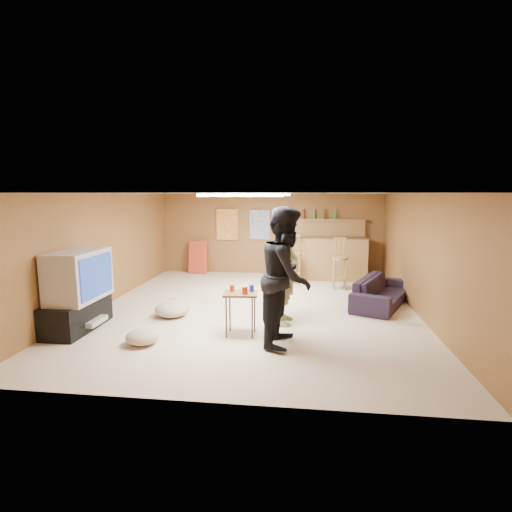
# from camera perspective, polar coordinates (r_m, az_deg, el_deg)

# --- Properties ---
(ground) EXTENTS (7.00, 7.00, 0.00)m
(ground) POSITION_cam_1_polar(r_m,az_deg,el_deg) (7.72, -0.18, -7.58)
(ground) COLOR #C7B498
(ground) RESTS_ON ground
(ceiling) EXTENTS (6.00, 7.00, 0.02)m
(ceiling) POSITION_cam_1_polar(r_m,az_deg,el_deg) (7.41, -0.19, 8.97)
(ceiling) COLOR silver
(ceiling) RESTS_ON ground
(wall_back) EXTENTS (6.00, 0.02, 2.20)m
(wall_back) POSITION_cam_1_polar(r_m,az_deg,el_deg) (10.94, 2.10, 3.18)
(wall_back) COLOR brown
(wall_back) RESTS_ON ground
(wall_front) EXTENTS (6.00, 0.02, 2.20)m
(wall_front) POSITION_cam_1_polar(r_m,az_deg,el_deg) (4.11, -6.33, -6.58)
(wall_front) COLOR brown
(wall_front) RESTS_ON ground
(wall_left) EXTENTS (0.02, 7.00, 2.20)m
(wall_left) POSITION_cam_1_polar(r_m,az_deg,el_deg) (8.40, -20.94, 0.85)
(wall_left) COLOR brown
(wall_left) RESTS_ON ground
(wall_right) EXTENTS (0.02, 7.00, 2.20)m
(wall_right) POSITION_cam_1_polar(r_m,az_deg,el_deg) (7.71, 22.51, 0.09)
(wall_right) COLOR brown
(wall_right) RESTS_ON ground
(tv_stand) EXTENTS (0.55, 1.30, 0.50)m
(tv_stand) POSITION_cam_1_polar(r_m,az_deg,el_deg) (7.16, -24.18, -7.63)
(tv_stand) COLOR black
(tv_stand) RESTS_ON ground
(dvd_box) EXTENTS (0.35, 0.50, 0.08)m
(dvd_box) POSITION_cam_1_polar(r_m,az_deg,el_deg) (7.08, -22.58, -8.56)
(dvd_box) COLOR #B2B2B7
(dvd_box) RESTS_ON tv_stand
(tv_body) EXTENTS (0.60, 1.10, 0.80)m
(tv_body) POSITION_cam_1_polar(r_m,az_deg,el_deg) (6.98, -24.02, -2.55)
(tv_body) COLOR #B2B2B7
(tv_body) RESTS_ON tv_stand
(tv_screen) EXTENTS (0.02, 0.95, 0.65)m
(tv_screen) POSITION_cam_1_polar(r_m,az_deg,el_deg) (6.82, -21.79, -2.66)
(tv_screen) COLOR navy
(tv_screen) RESTS_ON tv_body
(bar_counter) EXTENTS (2.00, 0.60, 1.10)m
(bar_counter) POSITION_cam_1_polar(r_m,az_deg,el_deg) (10.44, 10.05, -0.27)
(bar_counter) COLOR olive
(bar_counter) RESTS_ON ground
(bar_lip) EXTENTS (2.10, 0.12, 0.05)m
(bar_lip) POSITION_cam_1_polar(r_m,az_deg,el_deg) (10.12, 10.21, 2.58)
(bar_lip) COLOR #402414
(bar_lip) RESTS_ON bar_counter
(bar_shelf) EXTENTS (2.00, 0.18, 0.05)m
(bar_shelf) POSITION_cam_1_polar(r_m,az_deg,el_deg) (10.79, 10.07, 5.09)
(bar_shelf) COLOR olive
(bar_shelf) RESTS_ON bar_backing
(bar_backing) EXTENTS (2.00, 0.14, 0.60)m
(bar_backing) POSITION_cam_1_polar(r_m,az_deg,el_deg) (10.83, 10.02, 3.52)
(bar_backing) COLOR olive
(bar_backing) RESTS_ON bar_counter
(poster_left) EXTENTS (0.60, 0.03, 0.85)m
(poster_left) POSITION_cam_1_polar(r_m,az_deg,el_deg) (11.05, -4.14, 4.52)
(poster_left) COLOR #BF3F26
(poster_left) RESTS_ON wall_back
(poster_right) EXTENTS (0.55, 0.03, 0.80)m
(poster_right) POSITION_cam_1_polar(r_m,az_deg,el_deg) (10.91, 0.52, 4.48)
(poster_right) COLOR #334C99
(poster_right) RESTS_ON wall_back
(folding_chair_stack) EXTENTS (0.50, 0.26, 0.91)m
(folding_chair_stack) POSITION_cam_1_polar(r_m,az_deg,el_deg) (11.18, -8.27, -0.15)
(folding_chair_stack) COLOR #BB3C22
(folding_chair_stack) RESTS_ON ground
(ceiling_panel_front) EXTENTS (1.20, 0.60, 0.04)m
(ceiling_panel_front) POSITION_cam_1_polar(r_m,az_deg,el_deg) (5.92, -2.02, 8.69)
(ceiling_panel_front) COLOR white
(ceiling_panel_front) RESTS_ON ceiling
(ceiling_panel_back) EXTENTS (1.20, 0.60, 0.04)m
(ceiling_panel_back) POSITION_cam_1_polar(r_m,az_deg,el_deg) (8.60, 0.82, 8.76)
(ceiling_panel_back) COLOR white
(ceiling_panel_back) RESTS_ON ceiling
(person_olive) EXTENTS (0.48, 0.73, 1.97)m
(person_olive) POSITION_cam_1_polar(r_m,az_deg,el_deg) (6.71, 4.13, -1.50)
(person_olive) COLOR olive
(person_olive) RESTS_ON ground
(person_black) EXTENTS (0.90, 1.08, 2.01)m
(person_black) POSITION_cam_1_polar(r_m,az_deg,el_deg) (5.80, 4.35, -2.92)
(person_black) COLOR black
(person_black) RESTS_ON ground
(sofa) EXTENTS (1.45, 2.04, 0.55)m
(sofa) POSITION_cam_1_polar(r_m,az_deg,el_deg) (8.28, 17.49, -4.88)
(sofa) COLOR black
(sofa) RESTS_ON ground
(tray_table) EXTENTS (0.56, 0.46, 0.68)m
(tray_table) POSITION_cam_1_polar(r_m,az_deg,el_deg) (6.28, -2.20, -8.26)
(tray_table) COLOR #402414
(tray_table) RESTS_ON ground
(cup_red_near) EXTENTS (0.08, 0.08, 0.11)m
(cup_red_near) POSITION_cam_1_polar(r_m,az_deg,el_deg) (6.27, -3.44, -4.59)
(cup_red_near) COLOR red
(cup_red_near) RESTS_ON tray_table
(cup_red_far) EXTENTS (0.09, 0.09, 0.12)m
(cup_red_far) POSITION_cam_1_polar(r_m,az_deg,el_deg) (6.08, -1.60, -4.94)
(cup_red_far) COLOR red
(cup_red_far) RESTS_ON tray_table
(cup_blue) EXTENTS (0.09, 0.09, 0.10)m
(cup_blue) POSITION_cam_1_polar(r_m,az_deg,el_deg) (6.26, -0.64, -4.60)
(cup_blue) COLOR #16259B
(cup_blue) RESTS_ON tray_table
(bar_stool_left) EXTENTS (0.46, 0.46, 1.24)m
(bar_stool_left) POSITION_cam_1_polar(r_m,az_deg,el_deg) (9.80, 5.50, -0.34)
(bar_stool_left) COLOR olive
(bar_stool_left) RESTS_ON ground
(bar_stool_right) EXTENTS (0.48, 0.48, 1.28)m
(bar_stool_right) POSITION_cam_1_polar(r_m,az_deg,el_deg) (9.39, 11.90, -0.81)
(bar_stool_right) COLOR olive
(bar_stool_right) RESTS_ON ground
(cushion_near_tv) EXTENTS (0.66, 0.66, 0.28)m
(cushion_near_tv) POSITION_cam_1_polar(r_m,az_deg,el_deg) (7.39, -11.90, -7.42)
(cushion_near_tv) COLOR tan
(cushion_near_tv) RESTS_ON ground
(cushion_mid) EXTENTS (0.45, 0.45, 0.19)m
(cushion_mid) POSITION_cam_1_polar(r_m,az_deg,el_deg) (7.97, -11.17, -6.52)
(cushion_mid) COLOR tan
(cushion_mid) RESTS_ON ground
(cushion_far) EXTENTS (0.61, 0.61, 0.22)m
(cushion_far) POSITION_cam_1_polar(r_m,az_deg,el_deg) (6.21, -15.91, -11.04)
(cushion_far) COLOR tan
(cushion_far) RESTS_ON ground
(bottle_row) EXTENTS (1.20, 0.08, 0.26)m
(bottle_row) POSITION_cam_1_polar(r_m,az_deg,el_deg) (10.74, 8.27, 5.95)
(bottle_row) COLOR #3F7233
(bottle_row) RESTS_ON bar_shelf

